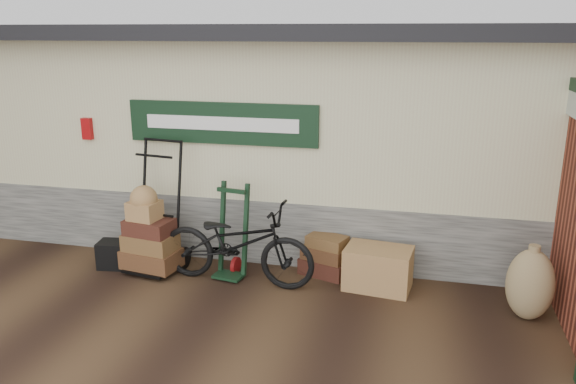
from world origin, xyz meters
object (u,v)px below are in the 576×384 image
object	(u,v)px
porter_trolley	(157,205)
black_trunk	(113,254)
suitcase_stack	(325,255)
bicycle	(237,239)
green_barrow	(232,231)
wicker_hamper	(378,268)

from	to	relation	value
porter_trolley	black_trunk	world-z (taller)	porter_trolley
suitcase_stack	bicycle	xyz separation A→B (m)	(-1.05, -0.51, 0.32)
green_barrow	bicycle	xyz separation A→B (m)	(0.12, -0.19, -0.03)
black_trunk	bicycle	bearing A→B (deg)	-2.11
porter_trolley	suitcase_stack	xyz separation A→B (m)	(2.23, 0.29, -0.61)
porter_trolley	suitcase_stack	bearing A→B (deg)	16.02
green_barrow	black_trunk	xyz separation A→B (m)	(-1.69, -0.13, -0.44)
porter_trolley	bicycle	world-z (taller)	porter_trolley
green_barrow	wicker_hamper	size ratio (longest dim) A/B	1.53
porter_trolley	suitcase_stack	size ratio (longest dim) A/B	2.86
porter_trolley	green_barrow	bearing A→B (deg)	7.21
suitcase_stack	wicker_hamper	bearing A→B (deg)	-19.60
porter_trolley	wicker_hamper	world-z (taller)	porter_trolley
green_barrow	suitcase_stack	bearing A→B (deg)	24.84
bicycle	green_barrow	bearing A→B (deg)	35.23
wicker_hamper	black_trunk	distance (m)	3.58
black_trunk	bicycle	world-z (taller)	bicycle
suitcase_stack	black_trunk	size ratio (longest dim) A/B	1.69
porter_trolley	green_barrow	world-z (taller)	porter_trolley
suitcase_stack	bicycle	size ratio (longest dim) A/B	0.30
suitcase_stack	black_trunk	xyz separation A→B (m)	(-2.86, -0.44, -0.09)
porter_trolley	wicker_hamper	distance (m)	3.01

